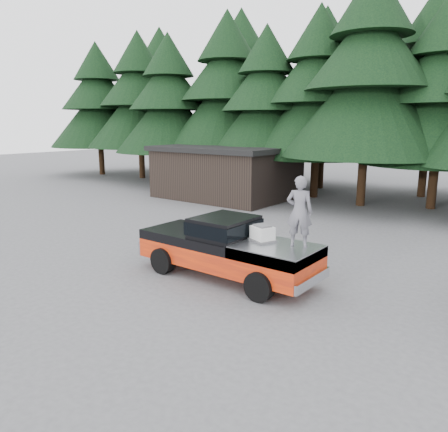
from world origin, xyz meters
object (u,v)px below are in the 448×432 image
Objects in this scene: air_compressor at (262,234)px; man_on_bed at (299,212)px; pickup_truck at (227,257)px; utility_building at (226,172)px.

air_compressor is 0.31× the size of man_on_bed.
pickup_truck is 15.12m from utility_building.
man_on_bed reaches higher than utility_building.
air_compressor is 1.37m from man_on_bed.
pickup_truck is 2.98× the size of man_on_bed.
man_on_bed is (1.10, 0.16, 0.79)m from air_compressor.
air_compressor is at bearing -11.78° from man_on_bed.
pickup_truck is at bearing -11.63° from man_on_bed.
utility_building is at bearing 127.55° from pickup_truck.
man_on_bed is (2.29, 0.34, 1.67)m from pickup_truck.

